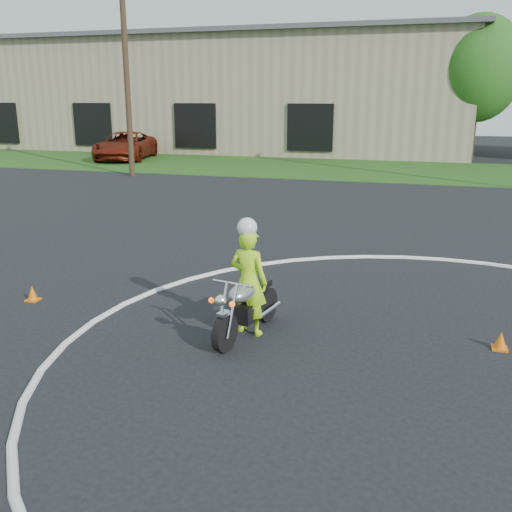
# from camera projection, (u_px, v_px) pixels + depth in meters

# --- Properties ---
(ground) EXTENTS (120.00, 120.00, 0.00)m
(ground) POSITION_uv_depth(u_px,v_px,m) (457.00, 499.00, 5.67)
(ground) COLOR black
(ground) RESTS_ON ground
(grass_strip) EXTENTS (120.00, 10.00, 0.02)m
(grass_strip) POSITION_uv_depth(u_px,v_px,m) (437.00, 172.00, 30.58)
(grass_strip) COLOR #1E4714
(grass_strip) RESTS_ON ground
(primary_motorcycle) EXTENTS (0.82, 2.03, 1.08)m
(primary_motorcycle) POSITION_uv_depth(u_px,v_px,m) (246.00, 306.00, 9.41)
(primary_motorcycle) COLOR black
(primary_motorcycle) RESTS_ON ground
(rider_primary_grp) EXTENTS (0.73, 0.56, 2.00)m
(rider_primary_grp) POSITION_uv_depth(u_px,v_px,m) (249.00, 279.00, 9.42)
(rider_primary_grp) COLOR #A6ED18
(rider_primary_grp) RESTS_ON ground
(pickup_grp) EXTENTS (4.22, 6.78, 1.75)m
(pickup_grp) POSITION_uv_depth(u_px,v_px,m) (125.00, 146.00, 36.60)
(pickup_grp) COLOR #61170B
(pickup_grp) RESTS_ON ground
(warehouse) EXTENTS (41.00, 17.00, 8.30)m
(warehouse) POSITION_uv_depth(u_px,v_px,m) (210.00, 94.00, 46.44)
(warehouse) COLOR tan
(warehouse) RESTS_ON ground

